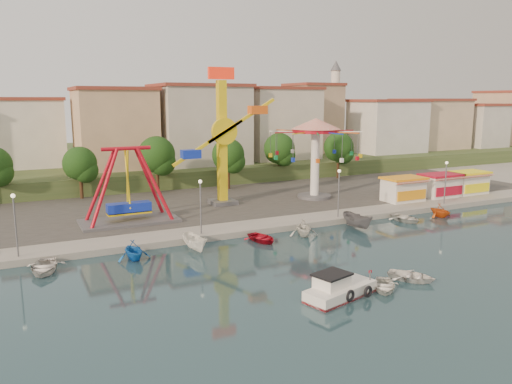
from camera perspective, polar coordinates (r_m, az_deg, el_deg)
ground at (r=41.40m, az=10.75°, el=-8.48°), size 200.00×200.00×0.00m
quay_deck at (r=96.97m, az=-11.79°, el=2.59°), size 200.00×100.00×0.60m
asphalt_pad at (r=66.81m, az=-4.84°, el=-0.49°), size 90.00×28.00×0.01m
hill_terrace at (r=101.64m, az=-12.53°, el=3.60°), size 200.00×60.00×3.00m
pirate_ship_ride at (r=53.54m, az=-14.43°, el=0.57°), size 10.00×5.00×8.00m
kamikaze_tower at (r=60.73m, az=-3.42°, el=5.79°), size 8.84×3.10×16.50m
wave_swinger at (r=65.01m, az=6.81°, el=5.92°), size 11.60×11.60×10.40m
booth_left at (r=65.99m, az=16.48°, el=0.34°), size 5.40×3.78×3.08m
booth_mid at (r=70.48m, az=20.34°, el=0.75°), size 5.40×3.78×3.08m
booth_right at (r=74.28m, az=23.08°, el=1.03°), size 5.40×3.78×3.08m
lamp_post_0 at (r=45.26m, az=-25.77°, el=-3.63°), size 0.14×0.14×5.00m
lamp_post_1 at (r=47.96m, az=-6.33°, el=-1.87°), size 0.14×0.14×5.00m
lamp_post_2 at (r=55.35m, az=9.42°, el=-0.28°), size 0.14×0.14×5.00m
lamp_post_3 at (r=65.87m, az=20.82°, el=0.89°), size 0.14×0.14×5.00m
tree_1 at (r=68.27m, az=-19.49°, el=3.08°), size 4.35×4.35×6.80m
tree_2 at (r=69.63m, az=-11.28°, el=4.21°), size 5.02×5.02×7.85m
tree_3 at (r=71.55m, az=-3.20°, el=4.27°), size 4.68×4.68×7.32m
tree_4 at (r=78.58m, az=2.68°, el=4.98°), size 4.86×4.86×7.60m
tree_5 at (r=82.38m, az=9.42°, el=5.08°), size 4.83×4.83×7.54m
building_1 at (r=82.72m, az=-24.56°, el=5.41°), size 12.33×9.01×8.63m
building_2 at (r=84.64m, az=-15.67°, el=6.95°), size 11.95×9.28×11.23m
building_3 at (r=85.34m, az=-6.05°, el=6.62°), size 12.59×10.50×9.20m
building_4 at (r=93.87m, az=1.01°, el=7.05°), size 10.75×9.23×9.24m
building_5 at (r=99.05m, az=8.43°, el=7.69°), size 12.77×10.96×11.21m
building_6 at (r=104.97m, az=14.28°, el=7.95°), size 8.23×8.98×12.36m
building_7 at (r=116.64m, az=17.15°, el=7.15°), size 11.59×10.93×8.76m
building_8 at (r=122.22m, az=24.10°, el=7.74°), size 12.84×9.28×12.58m
building_9 at (r=134.59m, az=26.87°, el=6.98°), size 12.95×9.17×9.21m
minaret at (r=104.03m, az=9.00°, el=9.98°), size 2.80×2.80×18.00m
cabin_motorboat at (r=35.20m, az=9.42°, el=-11.01°), size 5.84×3.45×1.93m
rowboat_a at (r=39.56m, az=17.36°, el=-9.14°), size 3.95×4.26×0.72m
rowboat_b at (r=37.18m, az=14.41°, el=-10.32°), size 3.73×3.92×0.66m
moored_boat_0 at (r=42.91m, az=-23.08°, el=-7.87°), size 3.72×4.64×0.86m
moored_boat_1 at (r=43.62m, az=-13.83°, el=-6.45°), size 3.05×3.44×1.68m
moored_boat_2 at (r=45.05m, az=-6.97°, el=-5.78°), size 1.74×4.00×1.51m
moored_boat_3 at (r=47.68m, az=0.69°, el=-5.26°), size 3.15×3.97×0.74m
moored_boat_4 at (r=49.74m, az=5.44°, el=-4.05°), size 3.61×3.92×1.73m
moored_boat_5 at (r=53.46m, az=11.54°, el=-3.24°), size 1.80×4.32×1.64m
moored_boat_6 at (r=57.78m, az=16.74°, el=-2.88°), size 3.00×3.98×0.78m
moored_boat_7 at (r=61.26m, az=20.30°, el=-1.96°), size 2.57×2.98×1.57m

